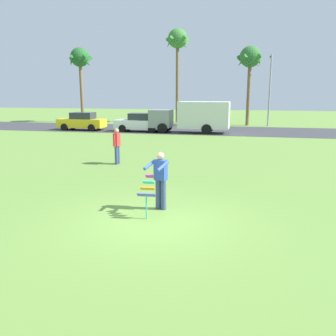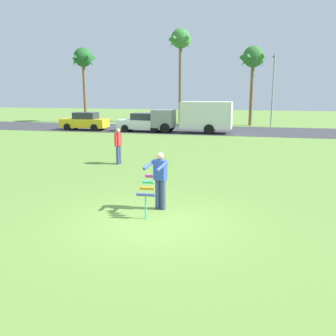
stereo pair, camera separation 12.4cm
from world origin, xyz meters
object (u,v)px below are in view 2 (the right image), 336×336
Objects in this scene: parked_car_white at (142,123)px; palm_tree_right_near at (181,43)px; palm_tree_left_near at (83,60)px; parked_truck_grey_van at (197,116)px; kite_held at (147,190)px; parked_car_yellow at (85,122)px; streetlight_pole at (273,86)px; person_kite_flyer at (160,178)px; palm_tree_centre_far at (253,60)px; person_walker_near at (118,145)px.

parked_car_white is 0.42× the size of palm_tree_right_near.
parked_truck_grey_van is at bearing -30.21° from palm_tree_left_near.
kite_held is 21.81m from parked_car_white.
palm_tree_left_near is 0.81× the size of palm_tree_right_near.
kite_held is at bearing -80.55° from palm_tree_right_near.
streetlight_pole reaches higher than parked_car_yellow.
palm_tree_centre_far is at bearing 84.99° from person_kite_flyer.
kite_held is at bearing -99.40° from streetlight_pole.
parked_truck_grey_van is at bearing 83.06° from person_walker_near.
palm_tree_left_near is (-9.33, 8.22, 6.06)m from parked_car_white.
palm_tree_left_near reaches higher than streetlight_pole.
person_kite_flyer is at bearing -58.75° from parked_car_yellow.
parked_car_yellow and parked_car_white have the same top height.
palm_tree_centre_far is 1.13× the size of streetlight_pole.
parked_car_white is at bearing 102.48° from person_walker_near.
parked_truck_grey_van is at bearing -130.33° from streetlight_pole.
parked_car_yellow is at bearing 121.25° from person_kite_flyer.
parked_car_yellow is 0.53× the size of palm_tree_centre_far.
parked_car_yellow is (-12.00, 20.81, -0.01)m from kite_held.
parked_truck_grey_van is 3.88× the size of person_walker_near.
kite_held is 0.15× the size of palm_tree_centre_far.
palm_tree_right_near is 1.28× the size of palm_tree_centre_far.
palm_tree_right_near is at bearing 8.93° from palm_tree_left_near.
palm_tree_centre_far is at bearing 84.73° from kite_held.
palm_tree_centre_far is (4.40, 8.02, 5.12)m from parked_truck_grey_van.
palm_tree_centre_far reaches higher than kite_held.
parked_car_yellow reaches higher than kite_held.
parked_car_white is 13.83m from palm_tree_left_near.
palm_tree_left_near is at bearing 179.40° from palm_tree_centre_far.
parked_car_yellow is at bearing -124.78° from palm_tree_right_near.
palm_tree_right_near reaches higher than parked_car_yellow.
palm_tree_centre_far reaches higher than parked_truck_grey_van.
kite_held is 0.11× the size of palm_tree_right_near.
person_kite_flyer is 21.19m from parked_car_white.
streetlight_pole is at bearing 49.67° from parked_truck_grey_van.
person_kite_flyer is 20.19m from parked_truck_grey_van.
person_kite_flyer is at bearing -99.25° from streetlight_pole.
person_kite_flyer is 0.21× the size of palm_tree_left_near.
person_walker_near is at bearing -110.70° from streetlight_pole.
parked_car_yellow is at bearing 121.52° from person_walker_near.
parked_car_yellow is at bearing -151.31° from palm_tree_centre_far.
parked_car_yellow is at bearing 119.96° from kite_held.
kite_held is at bearing -72.59° from parked_car_white.
parked_truck_grey_van reaches higher than person_kite_flyer.
person_walker_near reaches higher than parked_car_yellow.
kite_held is 20.90m from parked_truck_grey_van.
palm_tree_centre_far reaches higher than parked_car_white.
kite_held is 28.97m from streetlight_pole.
parked_car_white is at bearing -41.38° from palm_tree_left_near.
parked_car_yellow is at bearing -180.00° from parked_truck_grey_van.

